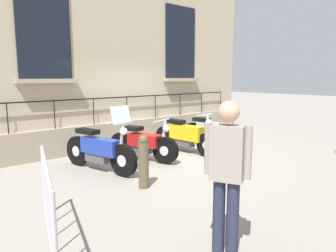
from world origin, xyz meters
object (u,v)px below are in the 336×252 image
Objects in this scene: motorcycle_silver at (210,131)px; pedestrian_standing at (227,169)px; motorcycle_yellow at (185,136)px; crowd_barrier at (48,203)px; bollard at (144,162)px; motorcycle_red at (143,144)px; motorcycle_blue at (100,150)px.

motorcycle_silver is 5.89m from pedestrian_standing.
motorcycle_yellow reaches higher than crowd_barrier.
bollard is 2.49m from pedestrian_standing.
motorcycle_red is 4.33m from pedestrian_standing.
motorcycle_silver is at bearing 91.89° from motorcycle_blue.
pedestrian_standing is (1.44, 1.48, 0.44)m from crowd_barrier.
pedestrian_standing is (3.82, -3.14, 0.57)m from motorcycle_yellow.
bollard is at bearing 165.27° from pedestrian_standing.
motorcycle_silver is at bearing 113.44° from bollard.
motorcycle_blue is 1.12× the size of motorcycle_silver.
motorcycle_silver is 6.32m from crowd_barrier.
motorcycle_silver is at bearing 132.56° from pedestrian_standing.
crowd_barrier is (2.39, -4.62, 0.13)m from motorcycle_yellow.
bollard is (1.48, 0.06, 0.03)m from motorcycle_blue.
motorcycle_silver is at bearing 96.75° from motorcycle_yellow.
motorcycle_blue is 1.48m from bollard.
motorcycle_yellow is 1.11× the size of crowd_barrier.
pedestrian_standing is at bearing -8.35° from motorcycle_blue.
pedestrian_standing is at bearing -14.73° from bollard.
motorcycle_red is at bearing 143.06° from bollard.
motorcycle_blue reaches higher than bollard.
pedestrian_standing is at bearing 45.76° from crowd_barrier.
motorcycle_yellow reaches higher than bollard.
motorcycle_red is 1.37m from motorcycle_yellow.
motorcycle_silver is (-0.06, 2.54, 0.00)m from motorcycle_red.
motorcycle_red is 1.86× the size of bollard.
crowd_barrier is at bearing -66.44° from motorcycle_silver.
motorcycle_blue is 3.75m from motorcycle_silver.
motorcycle_red is at bearing -93.11° from motorcycle_yellow.
bollard reaches higher than motorcycle_silver.
motorcycle_yellow is 5.20m from crowd_barrier.
bollard is (1.46, -2.52, 0.06)m from motorcycle_yellow.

